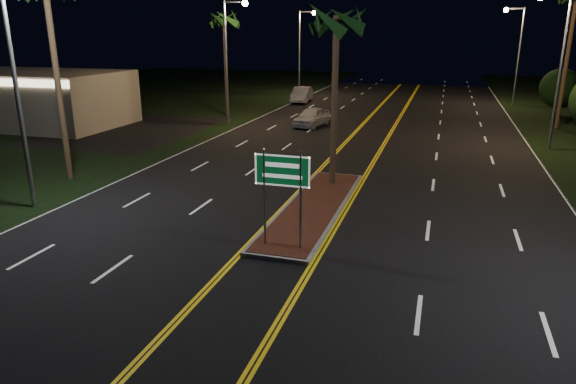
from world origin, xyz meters
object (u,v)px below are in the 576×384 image
at_px(streetlight_left_near, 21,65).
at_px(streetlight_left_far, 303,43).
at_px(commercial_building, 25,98).
at_px(palm_left_far, 224,20).
at_px(median_island, 314,208).
at_px(streetlight_left_mid, 231,49).
at_px(palm_median, 337,21).
at_px(shrub_far, 560,88).
at_px(streetlight_right_mid, 556,53).
at_px(streetlight_right_far, 516,45).
at_px(highway_sign, 282,180).
at_px(car_far, 302,93).
at_px(car_near, 312,115).

distance_m(streetlight_left_near, streetlight_left_far, 40.00).
xyz_separation_m(commercial_building, palm_left_far, (13.20, 8.01, 5.74)).
distance_m(median_island, streetlight_left_mid, 20.80).
bearing_deg(palm_median, palm_left_far, 126.18).
distance_m(streetlight_left_mid, palm_left_far, 5.01).
bearing_deg(shrub_far, streetlight_right_mid, -102.82).
xyz_separation_m(median_island, streetlight_right_far, (10.61, 35.00, 5.57)).
xyz_separation_m(streetlight_left_mid, palm_median, (10.61, -13.50, 1.62)).
height_order(highway_sign, streetlight_left_mid, streetlight_left_mid).
bearing_deg(streetlight_left_far, streetlight_left_mid, -90.00).
distance_m(streetlight_left_near, car_far, 34.94).
distance_m(streetlight_left_mid, palm_median, 17.25).
xyz_separation_m(commercial_building, streetlight_right_mid, (36.61, 2.01, 3.65)).
distance_m(streetlight_left_near, streetlight_right_mid, 27.83).
bearing_deg(streetlight_right_mid, palm_left_far, 165.63).
bearing_deg(streetlight_right_far, shrub_far, -62.02).
bearing_deg(car_far, streetlight_left_near, -97.38).
height_order(streetlight_right_far, palm_median, streetlight_right_far).
relative_size(highway_sign, commercial_building, 0.21).
distance_m(streetlight_left_far, car_far, 7.36).
height_order(streetlight_right_far, car_far, streetlight_right_far).
xyz_separation_m(streetlight_right_far, car_far, (-19.81, -3.42, -4.78)).
xyz_separation_m(highway_sign, streetlight_right_mid, (10.61, 19.20, 3.25)).
bearing_deg(highway_sign, streetlight_left_mid, 116.59).
height_order(commercial_building, palm_median, palm_median).
relative_size(commercial_building, streetlight_left_mid, 1.67).
relative_size(streetlight_left_mid, palm_left_far, 1.02).
bearing_deg(palm_left_far, palm_median, -53.82).
bearing_deg(palm_left_far, streetlight_left_far, 82.22).
height_order(streetlight_left_far, car_far, streetlight_left_far).
height_order(streetlight_left_near, palm_median, streetlight_left_near).
height_order(car_near, car_far, car_far).
bearing_deg(streetlight_left_near, car_near, 74.84).
distance_m(median_island, car_far, 32.91).
bearing_deg(car_near, streetlight_right_far, 56.71).
height_order(highway_sign, streetlight_left_far, streetlight_left_far).
xyz_separation_m(median_island, car_near, (-4.81, 18.43, 0.74)).
height_order(median_island, streetlight_right_far, streetlight_right_far).
height_order(palm_median, car_far, palm_median).
height_order(highway_sign, commercial_building, commercial_building).
distance_m(commercial_building, palm_left_far, 16.47).
bearing_deg(commercial_building, median_island, -26.55).
distance_m(streetlight_left_near, streetlight_right_far, 43.53).
bearing_deg(palm_left_far, streetlight_left_near, -84.79).
distance_m(commercial_building, streetlight_left_far, 28.75).
relative_size(streetlight_left_mid, streetlight_right_far, 1.00).
bearing_deg(streetlight_left_mid, streetlight_right_far, 40.30).
height_order(median_island, streetlight_left_near, streetlight_left_near).
bearing_deg(highway_sign, streetlight_right_mid, 61.07).
distance_m(highway_sign, palm_median, 9.11).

